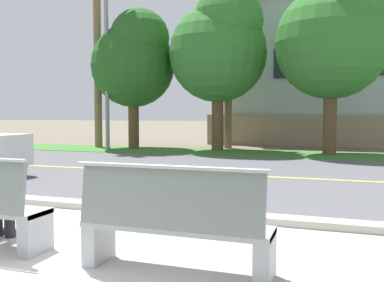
{
  "coord_description": "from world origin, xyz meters",
  "views": [
    {
      "loc": [
        2.54,
        -3.22,
        1.44
      ],
      "look_at": [
        0.29,
        3.35,
        1.0
      ],
      "focal_mm": 40.22,
      "sensor_mm": 36.0,
      "label": 1
    }
  ],
  "objects": [
    {
      "name": "streetlamp",
      "position": [
        -6.14,
        11.98,
        3.94
      ],
      "size": [
        0.24,
        2.1,
        6.87
      ],
      "color": "gray",
      "rests_on": "ground_plane"
    },
    {
      "name": "palm_tree_short",
      "position": [
        -1.87,
        14.26,
        6.06
      ],
      "size": [
        2.09,
        1.98,
        7.53
      ],
      "color": "brown",
      "rests_on": "ground_plane"
    },
    {
      "name": "ground_plane",
      "position": [
        0.0,
        8.0,
        0.0
      ],
      "size": [
        140.0,
        140.0,
        0.0
      ],
      "primitive_type": "plane",
      "color": "#665B4C"
    },
    {
      "name": "sidewalk_pavement",
      "position": [
        0.0,
        0.4,
        0.01
      ],
      "size": [
        44.0,
        3.6,
        0.01
      ],
      "primitive_type": "cube",
      "color": "#B7B2A8",
      "rests_on": "ground_plane"
    },
    {
      "name": "shade_tree_left",
      "position": [
        -1.8,
        12.78,
        4.03
      ],
      "size": [
        3.76,
        3.76,
        6.2
      ],
      "color": "brown",
      "rests_on": "ground_plane"
    },
    {
      "name": "far_verge_grass",
      "position": [
        0.0,
        12.17,
        0.01
      ],
      "size": [
        48.0,
        2.8,
        0.02
      ],
      "primitive_type": "cube",
      "color": "#38702D",
      "rests_on": "ground_plane"
    },
    {
      "name": "shade_tree_centre",
      "position": [
        2.35,
        12.43,
        4.16
      ],
      "size": [
        3.88,
        3.88,
        6.41
      ],
      "color": "brown",
      "rests_on": "ground_plane"
    },
    {
      "name": "house_across_street",
      "position": [
        2.37,
        19.43,
        3.68
      ],
      "size": [
        10.08,
        6.91,
        7.26
      ],
      "color": "#A3ADB2",
      "rests_on": "ground_plane"
    },
    {
      "name": "road_centre_line",
      "position": [
        0.0,
        6.5,
        0.01
      ],
      "size": [
        48.0,
        0.14,
        0.01
      ],
      "primitive_type": "cube",
      "color": "#E0CC4C",
      "rests_on": "ground_plane"
    },
    {
      "name": "curb_edge",
      "position": [
        0.0,
        2.35,
        0.06
      ],
      "size": [
        44.0,
        0.3,
        0.11
      ],
      "primitive_type": "cube",
      "color": "#ADA89E",
      "rests_on": "ground_plane"
    },
    {
      "name": "garden_wall",
      "position": [
        3.18,
        16.23,
        0.7
      ],
      "size": [
        13.0,
        0.36,
        1.4
      ],
      "primitive_type": "cube",
      "color": "gray",
      "rests_on": "ground_plane"
    },
    {
      "name": "shade_tree_far_left",
      "position": [
        -5.41,
        12.75,
        3.66
      ],
      "size": [
        3.42,
        3.42,
        5.64
      ],
      "color": "brown",
      "rests_on": "ground_plane"
    },
    {
      "name": "bench_right",
      "position": [
        1.17,
        0.28,
        0.45
      ],
      "size": [
        1.74,
        0.48,
        1.01
      ],
      "color": "#9EA0A8",
      "rests_on": "ground_plane"
    },
    {
      "name": "street_asphalt",
      "position": [
        0.0,
        6.5,
        0.0
      ],
      "size": [
        52.0,
        8.0,
        0.01
      ],
      "primitive_type": "cube",
      "color": "#515156",
      "rests_on": "ground_plane"
    }
  ]
}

